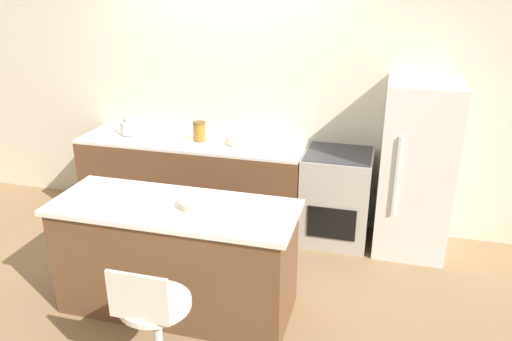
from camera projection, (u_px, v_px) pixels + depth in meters
name	position (u px, v px, depth m)	size (l,w,h in m)	color
ground_plane	(215.00, 238.00, 5.04)	(14.00, 14.00, 0.00)	#8E704C
wall_back	(233.00, 97.00, 5.16)	(8.00, 0.06, 2.60)	beige
back_counter	(193.00, 181.00, 5.26)	(2.35, 0.62, 0.90)	brown
kitchen_island	(177.00, 257.00, 3.85)	(1.85, 0.71, 0.90)	brown
oven_range	(336.00, 197.00, 4.89)	(0.65, 0.63, 0.90)	#B7B2A8
refrigerator	(416.00, 170.00, 4.58)	(0.64, 0.66, 1.63)	silver
stool_chair	(155.00, 325.00, 3.12)	(0.45, 0.45, 0.92)	#B7B7BC
kettle	(129.00, 126.00, 5.26)	(0.17, 0.17, 0.22)	silver
mixing_bowl	(237.00, 140.00, 4.99)	(0.23, 0.23, 0.07)	beige
canister_jar	(199.00, 131.00, 5.06)	(0.13, 0.13, 0.19)	#9E6623
fruit_bowl	(197.00, 203.00, 3.66)	(0.27, 0.27, 0.06)	beige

